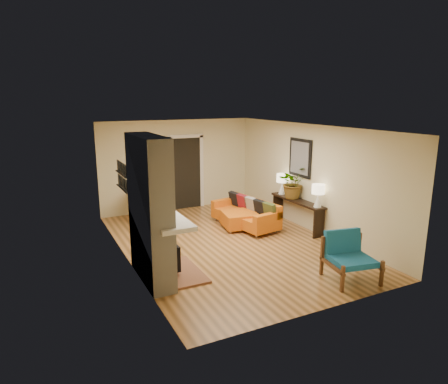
{
  "coord_description": "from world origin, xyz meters",
  "views": [
    {
      "loc": [
        -3.86,
        -7.59,
        3.21
      ],
      "look_at": [
        0.0,
        0.2,
        1.15
      ],
      "focal_mm": 32.0,
      "sensor_mm": 36.0,
      "label": 1
    }
  ],
  "objects_px": {
    "lamp_near": "(318,193)",
    "houseplant": "(293,182)",
    "dining_table": "(149,196)",
    "sofa": "(247,213)",
    "lamp_far": "(282,181)",
    "ottoman": "(239,219)",
    "blue_chair": "(348,254)",
    "console_table": "(297,205)"
  },
  "relations": [
    {
      "from": "ottoman",
      "to": "blue_chair",
      "type": "distance_m",
      "value": 3.4
    },
    {
      "from": "dining_table",
      "to": "lamp_near",
      "type": "height_order",
      "value": "lamp_near"
    },
    {
      "from": "lamp_near",
      "to": "lamp_far",
      "type": "relative_size",
      "value": 1.0
    },
    {
      "from": "ottoman",
      "to": "dining_table",
      "type": "bearing_deg",
      "value": 135.7
    },
    {
      "from": "dining_table",
      "to": "houseplant",
      "type": "xyz_separation_m",
      "value": [
        3.12,
        -2.16,
        0.49
      ]
    },
    {
      "from": "console_table",
      "to": "lamp_far",
      "type": "xyz_separation_m",
      "value": [
        0.0,
        0.69,
        0.49
      ]
    },
    {
      "from": "dining_table",
      "to": "lamp_far",
      "type": "bearing_deg",
      "value": -28.13
    },
    {
      "from": "lamp_far",
      "to": "houseplant",
      "type": "bearing_deg",
      "value": -91.18
    },
    {
      "from": "lamp_far",
      "to": "dining_table",
      "type": "bearing_deg",
      "value": 151.87
    },
    {
      "from": "lamp_near",
      "to": "houseplant",
      "type": "xyz_separation_m",
      "value": [
        -0.01,
        0.97,
        0.07
      ]
    },
    {
      "from": "dining_table",
      "to": "console_table",
      "type": "height_order",
      "value": "dining_table"
    },
    {
      "from": "sofa",
      "to": "lamp_far",
      "type": "height_order",
      "value": "lamp_far"
    },
    {
      "from": "lamp_near",
      "to": "dining_table",
      "type": "bearing_deg",
      "value": 135.02
    },
    {
      "from": "ottoman",
      "to": "console_table",
      "type": "bearing_deg",
      "value": -24.4
    },
    {
      "from": "sofa",
      "to": "houseplant",
      "type": "xyz_separation_m",
      "value": [
        1.05,
        -0.46,
        0.8
      ]
    },
    {
      "from": "blue_chair",
      "to": "houseplant",
      "type": "xyz_separation_m",
      "value": [
        0.91,
        2.98,
        0.67
      ]
    },
    {
      "from": "sofa",
      "to": "blue_chair",
      "type": "relative_size",
      "value": 2.09
    },
    {
      "from": "dining_table",
      "to": "lamp_near",
      "type": "relative_size",
      "value": 3.45
    },
    {
      "from": "blue_chair",
      "to": "console_table",
      "type": "xyz_separation_m",
      "value": [
        0.92,
        2.77,
        0.11
      ]
    },
    {
      "from": "sofa",
      "to": "ottoman",
      "type": "distance_m",
      "value": 0.29
    },
    {
      "from": "blue_chair",
      "to": "dining_table",
      "type": "xyz_separation_m",
      "value": [
        -2.21,
        5.14,
        0.18
      ]
    },
    {
      "from": "dining_table",
      "to": "sofa",
      "type": "bearing_deg",
      "value": -39.29
    },
    {
      "from": "ottoman",
      "to": "lamp_near",
      "type": "distance_m",
      "value": 2.07
    },
    {
      "from": "sofa",
      "to": "console_table",
      "type": "height_order",
      "value": "sofa"
    },
    {
      "from": "blue_chair",
      "to": "lamp_near",
      "type": "distance_m",
      "value": 2.29
    },
    {
      "from": "ottoman",
      "to": "dining_table",
      "type": "distance_m",
      "value": 2.57
    },
    {
      "from": "console_table",
      "to": "lamp_far",
      "type": "relative_size",
      "value": 3.43
    },
    {
      "from": "ottoman",
      "to": "lamp_near",
      "type": "xyz_separation_m",
      "value": [
        1.32,
        -1.36,
        0.82
      ]
    },
    {
      "from": "console_table",
      "to": "lamp_near",
      "type": "height_order",
      "value": "lamp_near"
    },
    {
      "from": "sofa",
      "to": "lamp_near",
      "type": "height_order",
      "value": "lamp_near"
    },
    {
      "from": "dining_table",
      "to": "console_table",
      "type": "distance_m",
      "value": 3.93
    },
    {
      "from": "blue_chair",
      "to": "console_table",
      "type": "bearing_deg",
      "value": 71.61
    },
    {
      "from": "lamp_far",
      "to": "blue_chair",
      "type": "bearing_deg",
      "value": -104.9
    },
    {
      "from": "sofa",
      "to": "lamp_far",
      "type": "bearing_deg",
      "value": 1.33
    },
    {
      "from": "console_table",
      "to": "houseplant",
      "type": "xyz_separation_m",
      "value": [
        -0.01,
        0.21,
        0.55
      ]
    },
    {
      "from": "sofa",
      "to": "lamp_near",
      "type": "xyz_separation_m",
      "value": [
        1.06,
        -1.43,
        0.73
      ]
    },
    {
      "from": "houseplant",
      "to": "sofa",
      "type": "bearing_deg",
      "value": 156.28
    },
    {
      "from": "lamp_near",
      "to": "houseplant",
      "type": "height_order",
      "value": "houseplant"
    },
    {
      "from": "ottoman",
      "to": "lamp_near",
      "type": "relative_size",
      "value": 1.74
    },
    {
      "from": "lamp_near",
      "to": "lamp_far",
      "type": "distance_m",
      "value": 1.46
    },
    {
      "from": "sofa",
      "to": "houseplant",
      "type": "distance_m",
      "value": 1.4
    },
    {
      "from": "dining_table",
      "to": "houseplant",
      "type": "relative_size",
      "value": 2.3
    }
  ]
}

